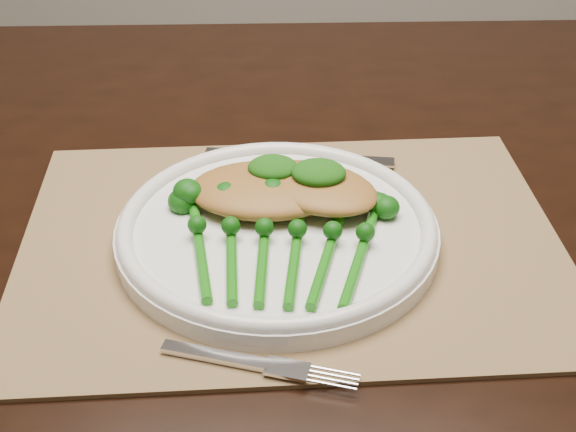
# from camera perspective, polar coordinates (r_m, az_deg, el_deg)

# --- Properties ---
(dining_table) EXTENTS (1.68, 1.05, 0.75)m
(dining_table) POSITION_cam_1_polar(r_m,az_deg,el_deg) (1.09, -0.46, -14.13)
(dining_table) COLOR black
(dining_table) RESTS_ON ground
(placemat) EXTENTS (0.55, 0.43, 0.00)m
(placemat) POSITION_cam_1_polar(r_m,az_deg,el_deg) (0.75, 0.23, -1.83)
(placemat) COLOR olive
(placemat) RESTS_ON dining_table
(dinner_plate) EXTENTS (0.30, 0.30, 0.03)m
(dinner_plate) POSITION_cam_1_polar(r_m,az_deg,el_deg) (0.74, -0.79, -0.93)
(dinner_plate) COLOR white
(dinner_plate) RESTS_ON placemat
(knife) EXTENTS (0.21, 0.03, 0.01)m
(knife) POSITION_cam_1_polar(r_m,az_deg,el_deg) (0.87, -0.53, 4.23)
(knife) COLOR silver
(knife) RESTS_ON placemat
(fork) EXTENTS (0.16, 0.05, 0.00)m
(fork) POSITION_cam_1_polar(r_m,az_deg,el_deg) (0.62, -1.20, -10.64)
(fork) COLOR silver
(fork) RESTS_ON placemat
(chicken_fillet_left) EXTENTS (0.15, 0.10, 0.03)m
(chicken_fillet_left) POSITION_cam_1_polar(r_m,az_deg,el_deg) (0.76, -1.68, 1.87)
(chicken_fillet_left) COLOR #AA7331
(chicken_fillet_left) RESTS_ON dinner_plate
(chicken_fillet_right) EXTENTS (0.15, 0.13, 0.02)m
(chicken_fillet_right) POSITION_cam_1_polar(r_m,az_deg,el_deg) (0.76, 2.07, 2.04)
(chicken_fillet_right) COLOR #AA7331
(chicken_fillet_right) RESTS_ON dinner_plate
(pesto_dollop_left) EXTENTS (0.05, 0.04, 0.02)m
(pesto_dollop_left) POSITION_cam_1_polar(r_m,az_deg,el_deg) (0.77, -1.08, 3.47)
(pesto_dollop_left) COLOR #0E4309
(pesto_dollop_left) RESTS_ON chicken_fillet_left
(pesto_dollop_right) EXTENTS (0.05, 0.04, 0.02)m
(pesto_dollop_right) POSITION_cam_1_polar(r_m,az_deg,el_deg) (0.76, 2.19, 3.10)
(pesto_dollop_right) COLOR #0E4309
(pesto_dollop_right) RESTS_ON chicken_fillet_right
(broccolini_bundle) EXTENTS (0.17, 0.18, 0.04)m
(broccolini_bundle) POSITION_cam_1_polar(r_m,az_deg,el_deg) (0.70, -0.62, -2.55)
(broccolini_bundle) COLOR #15690D
(broccolini_bundle) RESTS_ON dinner_plate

